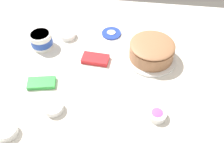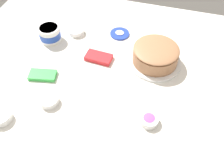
{
  "view_description": "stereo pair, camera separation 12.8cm",
  "coord_description": "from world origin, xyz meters",
  "px_view_note": "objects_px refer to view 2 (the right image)",
  "views": [
    {
      "loc": [
        -0.21,
        0.77,
        0.98
      ],
      "look_at": [
        -0.1,
        -0.08,
        0.04
      ],
      "focal_mm": 41.66,
      "sensor_mm": 36.0,
      "label": 1
    },
    {
      "loc": [
        -0.34,
        0.75,
        0.98
      ],
      "look_at": [
        -0.1,
        -0.08,
        0.04
      ],
      "focal_mm": 41.66,
      "sensor_mm": 36.0,
      "label": 2
    }
  ],
  "objects_px": {
    "sprinkle_bowl_yellow": "(76,31)",
    "candy_box_lower": "(99,57)",
    "sprinkle_bowl_green": "(49,100)",
    "frosting_tub_lid": "(120,34)",
    "sprinkle_bowl_orange": "(1,117)",
    "sprinkle_bowl_rainbow": "(149,119)",
    "frosting_tub": "(50,33)",
    "candy_box_upper": "(43,75)",
    "frosted_cake": "(155,55)"
  },
  "relations": [
    {
      "from": "frosting_tub",
      "to": "sprinkle_bowl_green",
      "type": "distance_m",
      "value": 0.45
    },
    {
      "from": "frosting_tub_lid",
      "to": "candy_box_lower",
      "type": "xyz_separation_m",
      "value": [
        0.05,
        0.23,
        0.01
      ]
    },
    {
      "from": "sprinkle_bowl_rainbow",
      "to": "candy_box_lower",
      "type": "relative_size",
      "value": 0.6
    },
    {
      "from": "frosting_tub_lid",
      "to": "sprinkle_bowl_green",
      "type": "xyz_separation_m",
      "value": [
        0.19,
        0.56,
        0.01
      ]
    },
    {
      "from": "frosting_tub",
      "to": "frosting_tub_lid",
      "type": "distance_m",
      "value": 0.4
    },
    {
      "from": "sprinkle_bowl_green",
      "to": "candy_box_lower",
      "type": "xyz_separation_m",
      "value": [
        -0.13,
        -0.33,
        -0.0
      ]
    },
    {
      "from": "frosting_tub_lid",
      "to": "sprinkle_bowl_green",
      "type": "height_order",
      "value": "sprinkle_bowl_green"
    },
    {
      "from": "frosted_cake",
      "to": "candy_box_upper",
      "type": "bearing_deg",
      "value": 25.63
    },
    {
      "from": "frosting_tub_lid",
      "to": "sprinkle_bowl_yellow",
      "type": "distance_m",
      "value": 0.26
    },
    {
      "from": "sprinkle_bowl_yellow",
      "to": "sprinkle_bowl_orange",
      "type": "xyz_separation_m",
      "value": [
        0.1,
        0.64,
        0.0
      ]
    },
    {
      "from": "frosted_cake",
      "to": "frosting_tub",
      "type": "relative_size",
      "value": 2.3
    },
    {
      "from": "sprinkle_bowl_green",
      "to": "frosted_cake",
      "type": "bearing_deg",
      "value": -137.43
    },
    {
      "from": "candy_box_lower",
      "to": "frosting_tub",
      "type": "bearing_deg",
      "value": -9.48
    },
    {
      "from": "sprinkle_bowl_rainbow",
      "to": "candy_box_lower",
      "type": "bearing_deg",
      "value": -43.57
    },
    {
      "from": "frosted_cake",
      "to": "frosting_tub_lid",
      "type": "relative_size",
      "value": 2.47
    },
    {
      "from": "sprinkle_bowl_yellow",
      "to": "sprinkle_bowl_rainbow",
      "type": "relative_size",
      "value": 1.1
    },
    {
      "from": "sprinkle_bowl_yellow",
      "to": "frosting_tub",
      "type": "bearing_deg",
      "value": 37.9
    },
    {
      "from": "sprinkle_bowl_yellow",
      "to": "sprinkle_bowl_orange",
      "type": "bearing_deg",
      "value": 81.13
    },
    {
      "from": "frosted_cake",
      "to": "sprinkle_bowl_rainbow",
      "type": "bearing_deg",
      "value": 95.75
    },
    {
      "from": "frosting_tub",
      "to": "frosting_tub_lid",
      "type": "relative_size",
      "value": 1.07
    },
    {
      "from": "frosting_tub_lid",
      "to": "candy_box_lower",
      "type": "distance_m",
      "value": 0.24
    },
    {
      "from": "frosted_cake",
      "to": "frosting_tub_lid",
      "type": "height_order",
      "value": "frosted_cake"
    },
    {
      "from": "sprinkle_bowl_green",
      "to": "candy_box_lower",
      "type": "height_order",
      "value": "sprinkle_bowl_green"
    },
    {
      "from": "candy_box_lower",
      "to": "candy_box_upper",
      "type": "bearing_deg",
      "value": 43.92
    },
    {
      "from": "frosting_tub",
      "to": "frosted_cake",
      "type": "bearing_deg",
      "value": 178.04
    },
    {
      "from": "frosting_tub_lid",
      "to": "sprinkle_bowl_orange",
      "type": "height_order",
      "value": "sprinkle_bowl_orange"
    },
    {
      "from": "sprinkle_bowl_yellow",
      "to": "candy_box_upper",
      "type": "relative_size",
      "value": 0.69
    },
    {
      "from": "frosting_tub",
      "to": "sprinkle_bowl_rainbow",
      "type": "height_order",
      "value": "frosting_tub"
    },
    {
      "from": "frosted_cake",
      "to": "sprinkle_bowl_yellow",
      "type": "relative_size",
      "value": 3.02
    },
    {
      "from": "sprinkle_bowl_rainbow",
      "to": "candy_box_upper",
      "type": "height_order",
      "value": "sprinkle_bowl_rainbow"
    },
    {
      "from": "frosting_tub_lid",
      "to": "candy_box_lower",
      "type": "height_order",
      "value": "candy_box_lower"
    },
    {
      "from": "frosted_cake",
      "to": "candy_box_upper",
      "type": "distance_m",
      "value": 0.58
    },
    {
      "from": "frosting_tub",
      "to": "sprinkle_bowl_yellow",
      "type": "distance_m",
      "value": 0.16
    },
    {
      "from": "frosting_tub_lid",
      "to": "sprinkle_bowl_yellow",
      "type": "bearing_deg",
      "value": 13.59
    },
    {
      "from": "sprinkle_bowl_yellow",
      "to": "candy_box_lower",
      "type": "height_order",
      "value": "sprinkle_bowl_yellow"
    },
    {
      "from": "frosting_tub",
      "to": "frosting_tub_lid",
      "type": "xyz_separation_m",
      "value": [
        -0.37,
        -0.15,
        -0.04
      ]
    },
    {
      "from": "frosting_tub",
      "to": "candy_box_lower",
      "type": "bearing_deg",
      "value": 166.5
    },
    {
      "from": "frosting_tub_lid",
      "to": "sprinkle_bowl_yellow",
      "type": "height_order",
      "value": "sprinkle_bowl_yellow"
    },
    {
      "from": "frosted_cake",
      "to": "sprinkle_bowl_green",
      "type": "xyz_separation_m",
      "value": [
        0.42,
        0.39,
        -0.04
      ]
    },
    {
      "from": "frosting_tub",
      "to": "sprinkle_bowl_orange",
      "type": "xyz_separation_m",
      "value": [
        -0.02,
        0.55,
        -0.03
      ]
    },
    {
      "from": "sprinkle_bowl_orange",
      "to": "candy_box_upper",
      "type": "height_order",
      "value": "sprinkle_bowl_orange"
    },
    {
      "from": "frosting_tub_lid",
      "to": "sprinkle_bowl_yellow",
      "type": "relative_size",
      "value": 1.22
    },
    {
      "from": "frosted_cake",
      "to": "candy_box_lower",
      "type": "xyz_separation_m",
      "value": [
        0.29,
        0.05,
        -0.04
      ]
    },
    {
      "from": "sprinkle_bowl_green",
      "to": "sprinkle_bowl_orange",
      "type": "distance_m",
      "value": 0.21
    },
    {
      "from": "sprinkle_bowl_rainbow",
      "to": "sprinkle_bowl_orange",
      "type": "height_order",
      "value": "same"
    },
    {
      "from": "frosting_tub",
      "to": "sprinkle_bowl_yellow",
      "type": "relative_size",
      "value": 1.31
    },
    {
      "from": "frosted_cake",
      "to": "sprinkle_bowl_green",
      "type": "distance_m",
      "value": 0.57
    },
    {
      "from": "sprinkle_bowl_rainbow",
      "to": "frosted_cake",
      "type": "bearing_deg",
      "value": -84.25
    },
    {
      "from": "sprinkle_bowl_green",
      "to": "sprinkle_bowl_yellow",
      "type": "bearing_deg",
      "value": -83.03
    },
    {
      "from": "sprinkle_bowl_green",
      "to": "sprinkle_bowl_yellow",
      "type": "distance_m",
      "value": 0.51
    }
  ]
}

